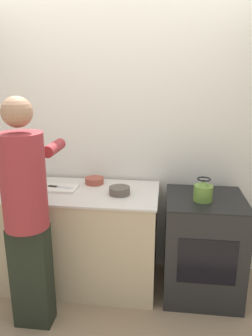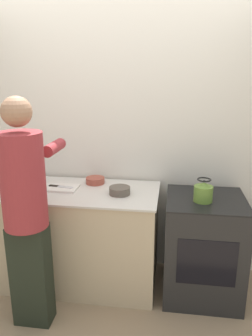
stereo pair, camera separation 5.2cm
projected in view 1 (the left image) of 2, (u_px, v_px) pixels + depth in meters
ground_plane at (111, 307)px, 2.74m from camera, size 12.00×12.00×0.00m
wall_back at (122, 137)px, 3.08m from camera, size 8.00×0.05×2.60m
counter at (77, 237)px, 2.98m from camera, size 1.45×0.70×0.90m
oven at (203, 246)px, 2.83m from camera, size 0.65×0.64×0.89m
person at (27, 209)px, 2.33m from camera, size 0.36×0.59×1.74m
cutting_board at (58, 188)px, 2.88m from camera, size 0.34×0.21×0.02m
knife at (59, 187)px, 2.88m from camera, size 0.23×0.06×0.01m
kettle at (203, 191)px, 2.63m from camera, size 0.15×0.15×0.19m
bowl_prep at (119, 191)px, 2.76m from camera, size 0.18×0.18×0.06m
bowl_mixing at (94, 181)px, 3.03m from camera, size 0.17×0.17×0.06m
canister_jar at (24, 177)px, 2.92m from camera, size 0.15×0.15×0.19m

